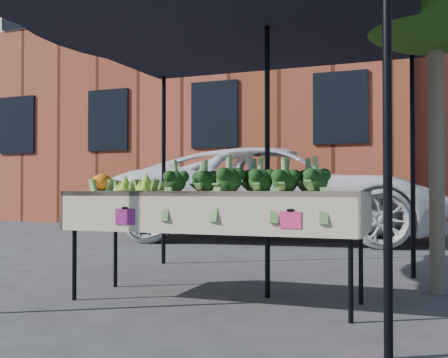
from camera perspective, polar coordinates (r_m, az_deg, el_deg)
ground at (r=4.52m, az=1.14°, el=-12.74°), size 90.00×90.00×0.00m
table at (r=4.47m, az=-0.95°, el=-7.02°), size 2.42×0.86×0.90m
canopy at (r=4.87m, az=0.85°, el=4.32°), size 3.16×3.16×2.74m
broccoli_heap at (r=4.37m, az=2.51°, el=0.30°), size 1.35×0.55×0.24m
romanesco_cluster at (r=4.73m, az=-8.48°, el=-0.12°), size 0.41×0.45×0.18m
cauliflower_pair at (r=4.90m, az=-12.58°, el=-0.24°), size 0.18×0.18×0.16m
vehicle at (r=10.16m, az=5.97°, el=10.71°), size 1.99×2.94×5.96m
street_tree at (r=5.23m, az=21.19°, el=9.49°), size 1.89×1.89×3.73m
building_left at (r=17.78m, az=-0.47°, el=10.62°), size 12.00×8.00×9.00m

